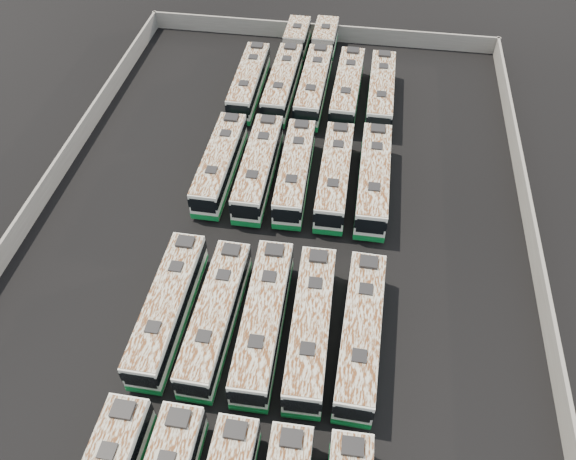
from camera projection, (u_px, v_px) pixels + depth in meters
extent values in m
plane|color=black|center=(273.00, 246.00, 49.55)|extent=(140.00, 140.00, 0.00)
cube|color=slate|center=(321.00, 32.00, 73.01)|extent=(45.20, 0.30, 2.20)
cube|color=slate|center=(538.00, 268.00, 46.43)|extent=(0.30, 73.20, 2.20)
cube|color=slate|center=(32.00, 209.00, 51.05)|extent=(0.30, 73.20, 2.20)
cube|color=black|center=(107.00, 451.00, 33.80)|extent=(1.05, 1.05, 0.15)
cube|color=black|center=(123.00, 410.00, 35.51)|extent=(1.43, 1.22, 0.28)
cylinder|color=black|center=(109.00, 446.00, 37.00)|extent=(0.32, 1.09, 1.09)
cylinder|color=black|center=(142.00, 451.00, 36.74)|extent=(0.32, 1.09, 1.09)
cube|color=black|center=(166.00, 460.00, 33.47)|extent=(1.03, 1.03, 0.15)
cube|color=black|center=(178.00, 418.00, 35.16)|extent=(1.41, 1.20, 0.28)
cylinder|color=black|center=(162.00, 454.00, 36.63)|extent=(0.31, 1.08, 1.08)
cylinder|color=black|center=(196.00, 459.00, 36.39)|extent=(0.31, 1.08, 1.08)
cube|color=black|center=(235.00, 430.00, 34.74)|extent=(1.38, 1.17, 0.27)
cube|color=black|center=(291.00, 438.00, 34.39)|extent=(1.39, 1.18, 0.27)
cube|color=black|center=(353.00, 446.00, 34.05)|extent=(1.39, 1.19, 0.27)
cube|color=silver|center=(168.00, 308.00, 42.88)|extent=(2.75, 12.73, 2.91)
cube|color=#0E7332|center=(170.00, 315.00, 43.66)|extent=(2.80, 12.78, 0.44)
cube|color=black|center=(167.00, 304.00, 42.52)|extent=(2.81, 12.79, 0.97)
cube|color=black|center=(139.00, 381.00, 38.37)|extent=(2.33, 0.08, 1.54)
cube|color=#0E7332|center=(144.00, 392.00, 39.56)|extent=(2.65, 0.12, 0.30)
cube|color=beige|center=(165.00, 296.00, 41.78)|extent=(2.70, 12.48, 0.07)
cube|color=black|center=(153.00, 327.00, 39.84)|extent=(1.01, 1.01, 0.15)
cube|color=black|center=(176.00, 266.00, 43.57)|extent=(1.01, 1.01, 0.15)
cube|color=black|center=(185.00, 242.00, 45.23)|extent=(1.39, 1.18, 0.28)
cylinder|color=black|center=(139.00, 361.00, 41.24)|extent=(0.31, 1.06, 1.06)
cylinder|color=black|center=(169.00, 365.00, 40.99)|extent=(0.31, 1.06, 1.06)
cylinder|color=black|center=(172.00, 275.00, 46.67)|extent=(0.31, 1.06, 1.06)
cylinder|color=black|center=(199.00, 278.00, 46.43)|extent=(0.31, 1.06, 1.06)
cube|color=silver|center=(216.00, 316.00, 42.37)|extent=(2.88, 12.63, 2.88)
cube|color=#0E7332|center=(217.00, 324.00, 43.14)|extent=(2.93, 12.69, 0.44)
cube|color=black|center=(215.00, 313.00, 42.01)|extent=(2.94, 12.70, 0.96)
cube|color=black|center=(191.00, 391.00, 37.91)|extent=(2.31, 0.11, 1.52)
cube|color=#0E7332|center=(194.00, 401.00, 39.09)|extent=(2.62, 0.15, 0.29)
cube|color=beige|center=(214.00, 305.00, 41.28)|extent=(2.82, 12.38, 0.07)
cube|color=black|center=(203.00, 336.00, 39.36)|extent=(1.02, 1.02, 0.15)
cube|color=black|center=(223.00, 275.00, 43.05)|extent=(1.02, 1.02, 0.15)
cube|color=black|center=(231.00, 250.00, 44.69)|extent=(1.39, 1.18, 0.27)
cylinder|color=black|center=(188.00, 370.00, 40.76)|extent=(0.32, 1.05, 1.05)
cylinder|color=black|center=(218.00, 375.00, 40.50)|extent=(0.32, 1.05, 1.05)
cylinder|color=black|center=(217.00, 283.00, 46.13)|extent=(0.32, 1.05, 1.05)
cylinder|color=black|center=(243.00, 286.00, 45.86)|extent=(0.32, 1.05, 1.05)
cube|color=silver|center=(264.00, 320.00, 42.05)|extent=(2.94, 13.14, 3.00)
cube|color=#0E7332|center=(264.00, 328.00, 42.86)|extent=(2.99, 13.19, 0.46)
cube|color=black|center=(263.00, 316.00, 41.69)|extent=(3.00, 13.20, 1.00)
cube|color=black|center=(247.00, 399.00, 37.39)|extent=(2.40, 0.10, 1.58)
cube|color=#0E7332|center=(248.00, 410.00, 38.62)|extent=(2.73, 0.14, 0.31)
cube|color=beige|center=(263.00, 308.00, 40.92)|extent=(2.88, 12.88, 0.08)
cube|color=black|center=(256.00, 341.00, 38.91)|extent=(1.05, 1.05, 0.15)
cube|color=black|center=(269.00, 276.00, 42.77)|extent=(1.05, 1.05, 0.15)
cube|color=black|center=(274.00, 250.00, 44.49)|extent=(1.44, 1.22, 0.28)
cylinder|color=black|center=(238.00, 377.00, 40.34)|extent=(0.32, 1.10, 1.09)
cylinder|color=black|center=(270.00, 381.00, 40.12)|extent=(0.32, 1.10, 1.09)
cylinder|color=black|center=(259.00, 285.00, 45.96)|extent=(0.32, 1.10, 1.09)
cylinder|color=black|center=(287.00, 288.00, 45.74)|extent=(0.32, 1.10, 1.09)
cube|color=silver|center=(311.00, 327.00, 41.68)|extent=(3.03, 13.04, 2.97)
cube|color=#0E7332|center=(310.00, 334.00, 42.48)|extent=(3.08, 13.09, 0.45)
cube|color=black|center=(311.00, 323.00, 41.32)|extent=(3.09, 13.10, 0.99)
cube|color=black|center=(301.00, 407.00, 37.05)|extent=(2.38, 0.12, 1.57)
cube|color=#0E7332|center=(301.00, 418.00, 38.27)|extent=(2.71, 0.17, 0.30)
cube|color=beige|center=(311.00, 315.00, 40.56)|extent=(2.97, 12.78, 0.08)
cube|color=black|center=(307.00, 349.00, 38.57)|extent=(1.05, 1.05, 0.15)
cube|color=black|center=(315.00, 283.00, 42.40)|extent=(1.05, 1.05, 0.15)
cube|color=black|center=(318.00, 256.00, 44.10)|extent=(1.44, 1.22, 0.28)
cylinder|color=black|center=(288.00, 384.00, 39.97)|extent=(0.33, 1.09, 1.08)
cylinder|color=black|center=(321.00, 388.00, 39.77)|extent=(0.33, 1.09, 1.08)
cylinder|color=black|center=(301.00, 291.00, 45.54)|extent=(0.33, 1.09, 1.08)
cylinder|color=black|center=(330.00, 294.00, 45.34)|extent=(0.33, 1.09, 1.08)
cube|color=silver|center=(361.00, 333.00, 41.30)|extent=(2.97, 13.05, 2.98)
cube|color=#0E7332|center=(359.00, 341.00, 42.10)|extent=(3.02, 13.10, 0.46)
cube|color=black|center=(361.00, 329.00, 40.94)|extent=(3.03, 13.11, 1.00)
cube|color=black|center=(353.00, 415.00, 36.69)|extent=(2.38, 0.11, 1.57)
cube|color=#0E7332|center=(351.00, 425.00, 37.92)|extent=(2.71, 0.15, 0.30)
cube|color=beige|center=(363.00, 322.00, 40.18)|extent=(2.91, 12.79, 0.08)
cube|color=black|center=(359.00, 356.00, 38.19)|extent=(1.05, 1.05, 0.15)
cube|color=black|center=(366.00, 289.00, 42.00)|extent=(1.05, 1.05, 0.15)
cube|color=black|center=(369.00, 262.00, 43.70)|extent=(1.43, 1.22, 0.28)
cylinder|color=black|center=(337.00, 391.00, 39.64)|extent=(0.32, 1.09, 1.08)
cylinder|color=black|center=(370.00, 396.00, 39.37)|extent=(0.32, 1.09, 1.08)
cylinder|color=black|center=(349.00, 296.00, 45.18)|extent=(0.32, 1.09, 1.08)
cylinder|color=black|center=(378.00, 300.00, 44.91)|extent=(0.32, 1.09, 1.08)
cube|color=silver|center=(220.00, 163.00, 54.30)|extent=(2.71, 12.53, 2.87)
cube|color=#0E7332|center=(221.00, 172.00, 55.07)|extent=(2.76, 12.59, 0.44)
cube|color=black|center=(220.00, 160.00, 53.95)|extent=(2.77, 12.60, 0.96)
cube|color=black|center=(203.00, 206.00, 49.86)|extent=(2.29, 0.08, 1.51)
cube|color=#0E7332|center=(205.00, 219.00, 51.04)|extent=(2.61, 0.12, 0.29)
cube|color=beige|center=(219.00, 152.00, 53.22)|extent=(2.65, 12.28, 0.07)
cube|color=black|center=(211.00, 170.00, 51.31)|extent=(1.00, 1.00, 0.15)
cube|color=black|center=(225.00, 133.00, 54.98)|extent=(1.00, 1.00, 0.15)
cube|color=black|center=(231.00, 117.00, 56.62)|extent=(1.36, 1.16, 0.27)
cylinder|color=black|center=(199.00, 200.00, 52.69)|extent=(0.30, 1.05, 1.04)
cylinder|color=black|center=(223.00, 203.00, 52.45)|extent=(0.30, 1.05, 1.04)
cylinder|color=black|center=(220.00, 147.00, 58.04)|extent=(0.30, 1.05, 1.04)
cylinder|color=black|center=(241.00, 149.00, 57.79)|extent=(0.30, 1.05, 1.04)
cube|color=silver|center=(259.00, 167.00, 53.83)|extent=(2.70, 12.90, 2.96)
cube|color=#0E7332|center=(259.00, 176.00, 54.63)|extent=(2.75, 12.95, 0.45)
cube|color=black|center=(258.00, 163.00, 53.47)|extent=(2.76, 12.96, 0.99)
cube|color=black|center=(245.00, 212.00, 49.25)|extent=(2.36, 0.06, 1.56)
cube|color=#0E7332|center=(246.00, 225.00, 50.46)|extent=(2.69, 0.10, 0.30)
cube|color=beige|center=(258.00, 155.00, 52.72)|extent=(2.65, 12.64, 0.08)
cube|color=black|center=(252.00, 174.00, 50.74)|extent=(1.02, 1.02, 0.15)
cube|color=black|center=(263.00, 136.00, 54.54)|extent=(1.02, 1.02, 0.15)
cube|color=black|center=(268.00, 119.00, 56.22)|extent=(1.40, 1.18, 0.28)
cylinder|color=black|center=(239.00, 206.00, 52.16)|extent=(0.30, 1.08, 1.07)
cylinder|color=black|center=(263.00, 208.00, 51.92)|extent=(0.30, 1.08, 1.07)
cylinder|color=black|center=(256.00, 150.00, 57.68)|extent=(0.30, 1.08, 1.07)
cylinder|color=black|center=(278.00, 152.00, 57.44)|extent=(0.30, 1.08, 1.07)
cube|color=silver|center=(295.00, 172.00, 53.48)|extent=(2.92, 12.63, 2.88)
cube|color=#0E7332|center=(295.00, 180.00, 54.26)|extent=(2.97, 12.69, 0.44)
cube|color=black|center=(295.00, 168.00, 53.13)|extent=(2.98, 12.70, 0.96)
cube|color=black|center=(286.00, 216.00, 49.00)|extent=(2.31, 0.11, 1.52)
cube|color=#0E7332|center=(286.00, 229.00, 50.18)|extent=(2.62, 0.16, 0.29)
cube|color=beige|center=(295.00, 160.00, 52.40)|extent=(2.86, 12.38, 0.07)
cube|color=black|center=(291.00, 179.00, 50.47)|extent=(1.02, 1.02, 0.15)
cube|color=black|center=(298.00, 140.00, 54.18)|extent=(1.02, 1.02, 0.15)
cube|color=black|center=(301.00, 124.00, 55.83)|extent=(1.39, 1.18, 0.27)
cylinder|color=black|center=(277.00, 210.00, 51.83)|extent=(0.32, 1.05, 1.05)
cylinder|color=black|center=(302.00, 212.00, 51.63)|extent=(0.32, 1.05, 1.05)
cylinder|color=black|center=(289.00, 154.00, 57.23)|extent=(0.32, 1.05, 1.05)
cylinder|color=black|center=(310.00, 156.00, 57.03)|extent=(0.32, 1.05, 1.05)
cube|color=silver|center=(335.00, 175.00, 53.10)|extent=(2.72, 12.68, 2.90)
cube|color=#0E7332|center=(334.00, 184.00, 53.88)|extent=(2.77, 12.73, 0.44)
cube|color=black|center=(335.00, 172.00, 52.74)|extent=(2.78, 12.74, 0.97)
cube|color=black|center=(328.00, 221.00, 48.59)|extent=(2.32, 0.08, 1.53)
cube|color=#0E7332|center=(327.00, 234.00, 49.78)|extent=(2.64, 0.12, 0.30)
cube|color=beige|center=(336.00, 163.00, 52.01)|extent=(2.67, 12.43, 0.07)
cube|color=black|center=(333.00, 183.00, 50.06)|extent=(1.01, 1.01, 0.15)
cube|color=black|center=(338.00, 144.00, 53.79)|extent=(1.01, 1.01, 0.15)
cube|color=black|center=(341.00, 127.00, 55.45)|extent=(1.38, 1.17, 0.27)
cylinder|color=black|center=(318.00, 214.00, 51.45)|extent=(0.30, 1.06, 1.06)
cylinder|color=black|center=(342.00, 217.00, 51.23)|extent=(0.30, 1.06, 1.06)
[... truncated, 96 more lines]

